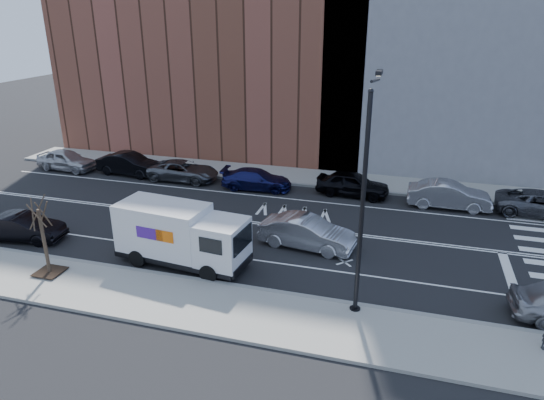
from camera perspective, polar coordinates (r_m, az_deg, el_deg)
The scene contains 19 objects.
ground at distance 28.35m, azimuth -2.60°, elevation -2.64°, with size 120.00×120.00×0.00m, color black.
sidewalk_near at distance 21.17m, azimuth -10.33°, elevation -11.76°, with size 44.00×3.60×0.15m, color gray.
sidewalk_far at distance 36.21m, azimuth 1.82°, elevation 2.92°, with size 44.00×3.60×0.15m, color gray.
curb_near at distance 22.53m, azimuth -8.33°, elevation -9.39°, with size 44.00×0.25×0.17m, color gray.
curb_far at distance 34.56m, azimuth 1.08°, elevation 2.03°, with size 44.00×0.25×0.17m, color gray.
road_markings at distance 28.35m, azimuth -2.60°, elevation -2.63°, with size 40.00×8.60×0.01m, color white, non-canonical shape.
bldg_brick at distance 43.33m, azimuth -6.59°, elevation 20.55°, with size 26.00×10.00×22.00m, color brown.
streetlight at distance 18.79m, azimuth 10.83°, elevation 0.92°, with size 0.44×4.02×9.34m.
street_tree at distance 24.45m, azimuth -25.11°, elevation -5.13°, with size 1.20×1.20×3.75m.
fedex_van at distance 23.59m, azimuth -10.68°, elevation -4.02°, with size 6.68×2.87×2.97m.
far_parked_a at distance 40.71m, azimuth -23.02°, elevation 4.36°, with size 1.88×4.68×1.59m, color #ACABB0.
far_parked_b at distance 37.91m, azimuth -16.40°, elevation 4.08°, with size 1.73×4.97×1.64m, color black.
far_parked_c at distance 35.75m, azimuth -10.41°, elevation 3.41°, with size 2.37×5.13×1.43m, color #505258.
far_parked_d at distance 33.41m, azimuth -1.82°, elevation 2.45°, with size 1.96×4.83×1.40m, color #16184E.
far_parked_e at distance 32.59m, azimuth 9.47°, elevation 1.88°, with size 1.92×4.78×1.63m, color black.
far_parked_f at distance 32.10m, azimuth 20.11°, elevation 0.54°, with size 1.75×5.01×1.65m, color #A7A7AC.
far_parked_g at distance 33.21m, azimuth 29.27°, elevation -0.42°, with size 2.46×5.33×1.48m, color #46474D.
driving_sedan at distance 25.19m, azimuth 4.13°, elevation -3.84°, with size 1.73×4.96×1.63m, color #BCBDC2.
near_parked_rear_a at distance 29.18m, azimuth -27.29°, elevation -2.87°, with size 1.54×4.42×1.46m, color black.
Camera 1 is at (8.39, -24.51, 11.52)m, focal length 32.00 mm.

